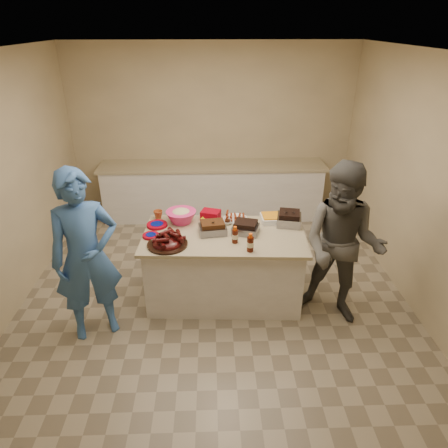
{
  "coord_description": "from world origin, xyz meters",
  "views": [
    {
      "loc": [
        -0.02,
        -3.9,
        2.95
      ],
      "look_at": [
        0.11,
        0.02,
        0.95
      ],
      "focal_mm": 32.0,
      "sensor_mm": 36.0,
      "label": 1
    }
  ],
  "objects_px": {
    "rib_platter": "(168,245)",
    "plastic_cup": "(159,219)",
    "island": "(224,296)",
    "coleslaw_bowl": "(182,222)",
    "roasting_pan": "(289,224)",
    "guest_blue": "(99,329)",
    "bbq_bottle_a": "(235,242)",
    "guest_gray": "(331,314)",
    "bbq_bottle_b": "(250,251)",
    "mustard_bottle": "(203,227)"
  },
  "relations": [
    {
      "from": "bbq_bottle_b",
      "to": "island",
      "type": "bearing_deg",
      "value": 124.29
    },
    {
      "from": "rib_platter",
      "to": "bbq_bottle_a",
      "type": "relative_size",
      "value": 2.26
    },
    {
      "from": "island",
      "to": "bbq_bottle_b",
      "type": "height_order",
      "value": "bbq_bottle_b"
    },
    {
      "from": "rib_platter",
      "to": "bbq_bottle_b",
      "type": "relative_size",
      "value": 2.1
    },
    {
      "from": "coleslaw_bowl",
      "to": "guest_gray",
      "type": "height_order",
      "value": "coleslaw_bowl"
    },
    {
      "from": "guest_blue",
      "to": "bbq_bottle_a",
      "type": "bearing_deg",
      "value": -9.89
    },
    {
      "from": "island",
      "to": "mustard_bottle",
      "type": "xyz_separation_m",
      "value": [
        -0.24,
        0.19,
        0.85
      ]
    },
    {
      "from": "island",
      "to": "bbq_bottle_a",
      "type": "height_order",
      "value": "bbq_bottle_a"
    },
    {
      "from": "plastic_cup",
      "to": "guest_gray",
      "type": "xyz_separation_m",
      "value": [
        1.96,
        -0.79,
        -0.85
      ]
    },
    {
      "from": "roasting_pan",
      "to": "guest_gray",
      "type": "height_order",
      "value": "roasting_pan"
    },
    {
      "from": "island",
      "to": "bbq_bottle_b",
      "type": "relative_size",
      "value": 8.84
    },
    {
      "from": "coleslaw_bowl",
      "to": "mustard_bottle",
      "type": "distance_m",
      "value": 0.28
    },
    {
      "from": "coleslaw_bowl",
      "to": "bbq_bottle_b",
      "type": "height_order",
      "value": "coleslaw_bowl"
    },
    {
      "from": "island",
      "to": "coleslaw_bowl",
      "type": "distance_m",
      "value": 1.03
    },
    {
      "from": "rib_platter",
      "to": "bbq_bottle_a",
      "type": "bearing_deg",
      "value": 2.46
    },
    {
      "from": "coleslaw_bowl",
      "to": "plastic_cup",
      "type": "height_order",
      "value": "coleslaw_bowl"
    },
    {
      "from": "mustard_bottle",
      "to": "plastic_cup",
      "type": "relative_size",
      "value": 1.22
    },
    {
      "from": "rib_platter",
      "to": "plastic_cup",
      "type": "distance_m",
      "value": 0.66
    },
    {
      "from": "roasting_pan",
      "to": "guest_blue",
      "type": "xyz_separation_m",
      "value": [
        -2.11,
        -0.73,
        -0.85
      ]
    },
    {
      "from": "island",
      "to": "roasting_pan",
      "type": "height_order",
      "value": "roasting_pan"
    },
    {
      "from": "coleslaw_bowl",
      "to": "guest_gray",
      "type": "relative_size",
      "value": 0.2
    },
    {
      "from": "guest_blue",
      "to": "rib_platter",
      "type": "bearing_deg",
      "value": -0.89
    },
    {
      "from": "coleslaw_bowl",
      "to": "guest_blue",
      "type": "relative_size",
      "value": 0.19
    },
    {
      "from": "guest_gray",
      "to": "rib_platter",
      "type": "bearing_deg",
      "value": -157.31
    },
    {
      "from": "plastic_cup",
      "to": "bbq_bottle_a",
      "type": "bearing_deg",
      "value": -34.56
    },
    {
      "from": "plastic_cup",
      "to": "island",
      "type": "bearing_deg",
      "value": -28.36
    },
    {
      "from": "island",
      "to": "bbq_bottle_b",
      "type": "distance_m",
      "value": 0.96
    },
    {
      "from": "plastic_cup",
      "to": "rib_platter",
      "type": "bearing_deg",
      "value": -75.32
    },
    {
      "from": "island",
      "to": "bbq_bottle_a",
      "type": "xyz_separation_m",
      "value": [
        0.11,
        -0.19,
        0.85
      ]
    },
    {
      "from": "roasting_pan",
      "to": "coleslaw_bowl",
      "type": "xyz_separation_m",
      "value": [
        -1.24,
        0.1,
        0.0
      ]
    },
    {
      "from": "guest_gray",
      "to": "coleslaw_bowl",
      "type": "bearing_deg",
      "value": -174.5
    },
    {
      "from": "roasting_pan",
      "to": "bbq_bottle_b",
      "type": "relative_size",
      "value": 1.33
    },
    {
      "from": "bbq_bottle_b",
      "to": "mustard_bottle",
      "type": "height_order",
      "value": "bbq_bottle_b"
    },
    {
      "from": "plastic_cup",
      "to": "guest_blue",
      "type": "xyz_separation_m",
      "value": [
        -0.59,
        -0.94,
        -0.85
      ]
    },
    {
      "from": "mustard_bottle",
      "to": "rib_platter",
      "type": "bearing_deg",
      "value": -131.79
    },
    {
      "from": "coleslaw_bowl",
      "to": "mustard_bottle",
      "type": "xyz_separation_m",
      "value": [
        0.25,
        -0.12,
        0.0
      ]
    },
    {
      "from": "rib_platter",
      "to": "guest_blue",
      "type": "bearing_deg",
      "value": -158.2
    },
    {
      "from": "rib_platter",
      "to": "bbq_bottle_b",
      "type": "bearing_deg",
      "value": -10.02
    },
    {
      "from": "bbq_bottle_a",
      "to": "guest_blue",
      "type": "relative_size",
      "value": 0.1
    },
    {
      "from": "bbq_bottle_a",
      "to": "plastic_cup",
      "type": "xyz_separation_m",
      "value": [
        -0.88,
        0.6,
        0.0
      ]
    },
    {
      "from": "bbq_bottle_a",
      "to": "mustard_bottle",
      "type": "xyz_separation_m",
      "value": [
        -0.35,
        0.38,
        0.0
      ]
    },
    {
      "from": "island",
      "to": "guest_blue",
      "type": "distance_m",
      "value": 1.46
    },
    {
      "from": "plastic_cup",
      "to": "guest_blue",
      "type": "height_order",
      "value": "plastic_cup"
    },
    {
      "from": "island",
      "to": "mustard_bottle",
      "type": "bearing_deg",
      "value": 144.61
    },
    {
      "from": "guest_blue",
      "to": "roasting_pan",
      "type": "bearing_deg",
      "value": -3.55
    },
    {
      "from": "roasting_pan",
      "to": "mustard_bottle",
      "type": "relative_size",
      "value": 2.03
    },
    {
      "from": "bbq_bottle_a",
      "to": "bbq_bottle_b",
      "type": "xyz_separation_m",
      "value": [
        0.14,
        -0.18,
        0.0
      ]
    },
    {
      "from": "guest_blue",
      "to": "island",
      "type": "bearing_deg",
      "value": -1.67
    },
    {
      "from": "bbq_bottle_b",
      "to": "guest_blue",
      "type": "xyz_separation_m",
      "value": [
        -1.61,
        -0.15,
        -0.85
      ]
    },
    {
      "from": "island",
      "to": "bbq_bottle_a",
      "type": "distance_m",
      "value": 0.87
    }
  ]
}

